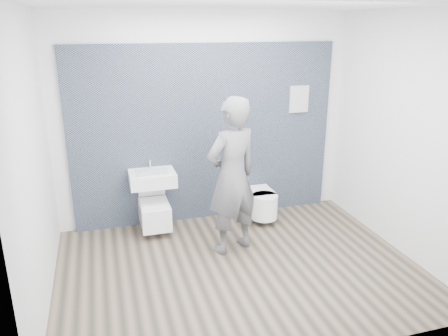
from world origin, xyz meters
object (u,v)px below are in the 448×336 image
object	(u,v)px
washbasin	(152,178)
toilet_rounded	(261,203)
visitor	(232,177)
toilet_square	(155,212)

from	to	relation	value
washbasin	toilet_rounded	world-z (taller)	washbasin
washbasin	visitor	world-z (taller)	visitor
toilet_square	visitor	distance (m)	1.29
toilet_square	visitor	size ratio (longest dim) A/B	0.38
washbasin	toilet_square	size ratio (longest dim) A/B	0.83
toilet_rounded	visitor	world-z (taller)	visitor
washbasin	visitor	xyz separation A→B (m)	(0.83, -0.78, 0.20)
toilet_square	washbasin	bearing A→B (deg)	90.00
toilet_square	toilet_rounded	xyz separation A→B (m)	(1.48, -0.05, -0.02)
toilet_rounded	visitor	bearing A→B (deg)	-133.13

